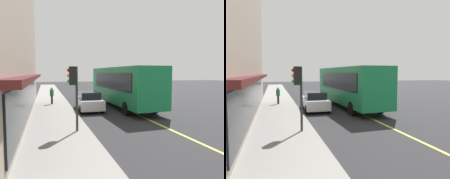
# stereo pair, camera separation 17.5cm
# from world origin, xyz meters

# --- Properties ---
(ground) EXTENTS (120.00, 120.00, 0.00)m
(ground) POSITION_xyz_m (0.00, 0.00, 0.00)
(ground) COLOR #28282B
(sidewalk) EXTENTS (80.00, 3.18, 0.15)m
(sidewalk) POSITION_xyz_m (0.00, 5.82, 0.07)
(sidewalk) COLOR gray
(sidewalk) RESTS_ON ground
(lane_centre_stripe) EXTENTS (36.00, 0.16, 0.01)m
(lane_centre_stripe) POSITION_xyz_m (0.00, 0.00, 0.00)
(lane_centre_stripe) COLOR #D8D14C
(lane_centre_stripe) RESTS_ON ground
(bus) EXTENTS (11.21, 2.90, 3.50)m
(bus) POSITION_xyz_m (2.62, -0.12, 1.99)
(bus) COLOR #197F47
(bus) RESTS_ON ground
(traffic_light) EXTENTS (0.30, 0.52, 3.20)m
(traffic_light) POSITION_xyz_m (-4.58, 5.05, 2.53)
(traffic_light) COLOR #2D2D33
(traffic_light) RESTS_ON sidewalk
(car_white) EXTENTS (4.38, 2.01, 1.52)m
(car_white) POSITION_xyz_m (2.08, 2.97, 0.74)
(car_white) COLOR white
(car_white) RESTS_ON ground
(pedestrian_at_corner) EXTENTS (0.34, 0.34, 1.55)m
(pedestrian_at_corner) POSITION_xyz_m (5.45, 5.81, 1.07)
(pedestrian_at_corner) COLOR black
(pedestrian_at_corner) RESTS_ON sidewalk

